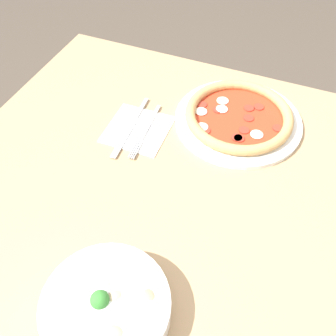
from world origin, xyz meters
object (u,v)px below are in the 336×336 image
at_px(pizza, 238,117).
at_px(bowl, 107,307).
at_px(fork, 146,130).
at_px(knife, 132,124).

distance_m(pizza, bowl, 0.56).
xyz_separation_m(pizza, bowl, (0.08, 0.56, 0.01)).
bearing_deg(fork, bowl, 12.65).
distance_m(pizza, knife, 0.27).
bearing_deg(knife, pizza, 111.06).
distance_m(bowl, fork, 0.46).
distance_m(bowl, knife, 0.48).
relative_size(pizza, bowl, 1.48).
bearing_deg(knife, fork, 76.04).
relative_size(bowl, fork, 1.10).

